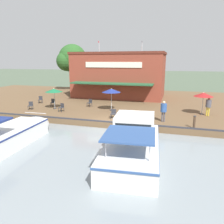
{
  "coord_description": "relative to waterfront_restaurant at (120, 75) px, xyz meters",
  "views": [
    {
      "loc": [
        16.98,
        5.15,
        5.75
      ],
      "look_at": [
        -1.0,
        -0.07,
        1.3
      ],
      "focal_mm": 35.0,
      "sensor_mm": 36.0,
      "label": 1
    }
  ],
  "objects": [
    {
      "name": "cafe_chair_far_corner_seat",
      "position": [
        11.31,
        -6.94,
        -2.64
      ],
      "size": [
        0.56,
        0.56,
        0.85
      ],
      "color": "#2D2D33",
      "rests_on": "quay_deck"
    },
    {
      "name": "person_near_entrance",
      "position": [
        8.95,
        10.89,
        -2.0
      ],
      "size": [
        0.5,
        0.5,
        1.76
      ],
      "color": "gold",
      "rests_on": "quay_deck"
    },
    {
      "name": "mooring_post",
      "position": [
        13.46,
        9.37,
        -2.61
      ],
      "size": [
        0.22,
        0.22,
        1.0
      ],
      "color": "#473323",
      "rests_on": "quay_deck"
    },
    {
      "name": "person_at_quay_edge",
      "position": [
        12.2,
        6.95,
        -1.97
      ],
      "size": [
        0.51,
        0.51,
        1.8
      ],
      "color": "#4C4C56",
      "rests_on": "quay_deck"
    },
    {
      "name": "waterfront_restaurant",
      "position": [
        0.0,
        0.0,
        0.0
      ],
      "size": [
        9.06,
        12.6,
        7.86
      ],
      "color": "brown",
      "rests_on": "quay_deck"
    },
    {
      "name": "tree_upstream_bank",
      "position": [
        -4.17,
        -9.7,
        2.23
      ],
      "size": [
        4.99,
        4.75,
        7.86
      ],
      "color": "brown",
      "rests_on": "quay_deck"
    },
    {
      "name": "cafe_chair_beside_entrance",
      "position": [
        9.05,
        -5.6,
        -2.64
      ],
      "size": [
        0.53,
        0.53,
        0.85
      ],
      "color": "#2D2D33",
      "rests_on": "quay_deck"
    },
    {
      "name": "cafe_chair_facing_river",
      "position": [
        7.81,
        -8.07,
        -2.64
      ],
      "size": [
        0.57,
        0.57,
        0.85
      ],
      "color": "#2D2D33",
      "rests_on": "quay_deck"
    },
    {
      "name": "quay_deck",
      "position": [
        2.81,
        2.62,
        -3.41
      ],
      "size": [
        22.0,
        56.0,
        0.6
      ],
      "primitive_type": "cube",
      "color": "brown",
      "rests_on": "ground"
    },
    {
      "name": "cafe_chair_back_row_seat",
      "position": [
        8.06,
        -1.46,
        -2.64
      ],
      "size": [
        0.54,
        0.54,
        0.85
      ],
      "color": "#2D2D33",
      "rests_on": "quay_deck"
    },
    {
      "name": "patio_umbrella_back_row",
      "position": [
        8.48,
        10.43,
        -1.17
      ],
      "size": [
        1.83,
        1.83,
        2.18
      ],
      "color": "#B7B7B7",
      "rests_on": "quay_deck"
    },
    {
      "name": "patio_umbrella_mid_patio_right",
      "position": [
        10.19,
        -4.7,
        -1.11
      ],
      "size": [
        1.84,
        1.84,
        2.22
      ],
      "color": "#B7B7B7",
      "rests_on": "quay_deck"
    },
    {
      "name": "cafe_chair_mid_patio",
      "position": [
        12.34,
        2.55,
        -2.64
      ],
      "size": [
        0.47,
        0.47,
        0.85
      ],
      "color": "#2D2D33",
      "rests_on": "quay_deck"
    },
    {
      "name": "quay_edge_fender",
      "position": [
        13.71,
        2.62,
        -3.06
      ],
      "size": [
        0.2,
        50.4,
        0.1
      ],
      "primitive_type": "cube",
      "color": "#2D2D33",
      "rests_on": "quay_deck"
    },
    {
      "name": "cafe_chair_under_first_umbrella",
      "position": [
        11.22,
        -3.31,
        -2.64
      ],
      "size": [
        0.53,
        0.53,
        0.85
      ],
      "color": "#2D2D33",
      "rests_on": "quay_deck"
    },
    {
      "name": "patio_umbrella_by_entrance",
      "position": [
        9.27,
        1.46,
        -1.01
      ],
      "size": [
        1.93,
        1.93,
        2.33
      ],
      "color": "#B7B7B7",
      "rests_on": "quay_deck"
    },
    {
      "name": "ground_plane",
      "position": [
        13.81,
        2.62,
        -3.71
      ],
      "size": [
        220.0,
        220.0,
        0.0
      ],
      "primitive_type": "plane",
      "color": "#4C5B47"
    },
    {
      "name": "motorboat_far_downstream",
      "position": [
        18.85,
        -2.86,
        -2.97
      ],
      "size": [
        7.82,
        2.7,
        2.23
      ],
      "color": "white",
      "rests_on": "river_water"
    },
    {
      "name": "motorboat_mid_row",
      "position": [
        18.22,
        5.53,
        -2.81
      ],
      "size": [
        8.5,
        3.61,
        2.4
      ],
      "color": "silver",
      "rests_on": "river_water"
    }
  ]
}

